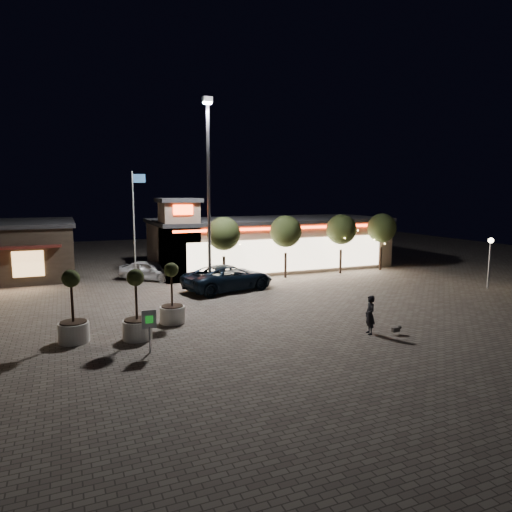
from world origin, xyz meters
name	(u,v)px	position (x,y,z in m)	size (l,w,h in m)	color
ground	(220,330)	(0.00, 0.00, 0.00)	(90.00, 90.00, 0.00)	#6B6157
retail_building	(266,243)	(9.51, 15.82, 2.21)	(20.40, 8.40, 6.10)	gray
floodlight_pole	(209,185)	(2.00, 8.00, 7.02)	(0.60, 0.40, 12.38)	gray
flagpole	(135,218)	(-1.90, 13.00, 4.74)	(0.95, 0.10, 8.00)	white
lamp_post_east	(490,253)	(20.00, 2.00, 2.46)	(0.36, 0.36, 3.48)	gray
string_tree_a	(224,234)	(4.00, 11.00, 3.56)	(2.42, 2.42, 4.79)	#332319
string_tree_b	(286,232)	(9.00, 11.00, 3.56)	(2.42, 2.42, 4.79)	#332319
string_tree_c	(341,230)	(14.00, 11.00, 3.56)	(2.42, 2.42, 4.79)	#332319
string_tree_d	(382,228)	(18.00, 11.00, 3.56)	(2.42, 2.42, 4.79)	#332319
pickup_truck	(229,278)	(3.41, 8.33, 0.87)	(2.88, 6.24, 1.73)	black
white_sedan	(149,270)	(-0.88, 14.00, 0.76)	(1.79, 4.44, 1.51)	silver
pedestrian	(370,315)	(6.24, -3.23, 0.91)	(0.66, 0.44, 1.82)	black
dog	(397,329)	(7.34, -3.81, 0.28)	(0.53, 0.21, 0.28)	#59514C
planter_left	(73,320)	(-6.44, 0.90, 1.00)	(1.31, 1.31, 3.22)	silver
planter_mid	(137,318)	(-3.81, 0.23, 0.98)	(1.29, 1.29, 3.18)	silver
planter_right	(172,304)	(-1.78, 2.18, 0.95)	(1.25, 1.25, 3.08)	silver
valet_sign	(149,323)	(-3.60, -1.73, 1.24)	(0.59, 0.13, 1.78)	gray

